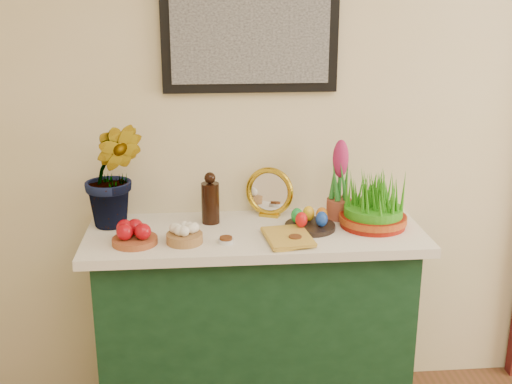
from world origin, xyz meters
The scene contains 13 objects.
sideboard centered at (-0.50, 2.00, 0.42)m, with size 1.30×0.45×0.85m, color #163E22.
tablecloth centered at (-0.50, 2.00, 0.87)m, with size 1.40×0.55×0.04m, color white.
hyacinth_green centered at (-1.08, 2.10, 1.19)m, with size 0.30×0.25×0.59m, color #287F2A.
apple_bowl centered at (-0.98, 1.89, 0.93)m, with size 0.22×0.22×0.09m.
garlic_basket centered at (-0.79, 1.88, 0.92)m, with size 0.18×0.18×0.08m.
vinegar_cruet centered at (-0.68, 2.11, 0.99)m, with size 0.08×0.08×0.22m.
mirror centered at (-0.42, 2.18, 1.00)m, with size 0.22×0.13×0.22m.
book centered at (-0.46, 1.86, 0.91)m, with size 0.16×0.23×0.03m, color gold.
spice_dish_left centered at (-0.62, 1.86, 0.90)m, with size 0.06×0.06×0.03m.
spice_dish_right centered at (-0.35, 1.85, 0.90)m, with size 0.06×0.06×0.03m.
egg_plate centered at (-0.27, 1.99, 0.92)m, with size 0.26×0.26×0.09m.
hyacinth_pink centered at (-0.12, 2.12, 1.05)m, with size 0.11×0.11×0.35m.
wheatgrass_sabzeh centered at (0.00, 2.00, 0.99)m, with size 0.29×0.29×0.23m.
Camera 1 is at (-0.71, -0.50, 1.84)m, focal length 45.00 mm.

